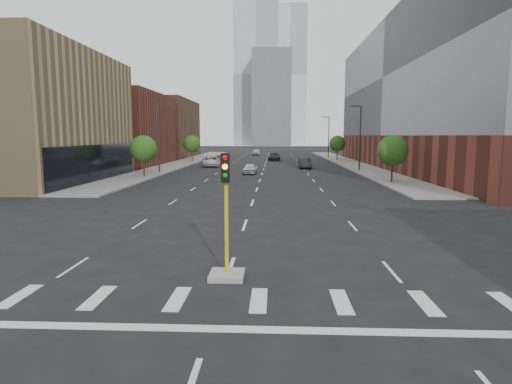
# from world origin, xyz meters

# --- Properties ---
(sidewalk_left_far) EXTENTS (5.00, 92.00, 0.15)m
(sidewalk_left_far) POSITION_xyz_m (-15.00, 74.00, 0.07)
(sidewalk_left_far) COLOR gray
(sidewalk_left_far) RESTS_ON ground
(sidewalk_right_far) EXTENTS (5.00, 92.00, 0.15)m
(sidewalk_right_far) POSITION_xyz_m (15.00, 74.00, 0.07)
(sidewalk_right_far) COLOR gray
(sidewalk_right_far) RESTS_ON ground
(building_left_mid) EXTENTS (20.00, 24.00, 14.00)m
(building_left_mid) POSITION_xyz_m (-27.50, 40.00, 7.00)
(building_left_mid) COLOR tan
(building_left_mid) RESTS_ON ground
(building_left_far_a) EXTENTS (20.00, 22.00, 12.00)m
(building_left_far_a) POSITION_xyz_m (-27.50, 66.00, 6.00)
(building_left_far_a) COLOR brown
(building_left_far_a) RESTS_ON ground
(building_left_far_b) EXTENTS (20.00, 24.00, 13.00)m
(building_left_far_b) POSITION_xyz_m (-27.50, 92.00, 6.50)
(building_left_far_b) COLOR brown
(building_left_far_b) RESTS_ON ground
(building_right_main) EXTENTS (24.00, 70.00, 22.00)m
(building_right_main) POSITION_xyz_m (29.50, 60.00, 11.00)
(building_right_main) COLOR brown
(building_right_main) RESTS_ON ground
(tower_left) EXTENTS (22.00, 22.00, 70.00)m
(tower_left) POSITION_xyz_m (-8.00, 220.00, 35.00)
(tower_left) COLOR #B2B7BC
(tower_left) RESTS_ON ground
(tower_right) EXTENTS (20.00, 20.00, 80.00)m
(tower_right) POSITION_xyz_m (10.00, 260.00, 40.00)
(tower_right) COLOR #B2B7BC
(tower_right) RESTS_ON ground
(tower_mid) EXTENTS (18.00, 18.00, 44.00)m
(tower_mid) POSITION_xyz_m (0.00, 200.00, 22.00)
(tower_mid) COLOR slate
(tower_mid) RESTS_ON ground
(median_traffic_signal) EXTENTS (1.20, 1.20, 4.40)m
(median_traffic_signal) POSITION_xyz_m (0.00, 8.97, 0.97)
(median_traffic_signal) COLOR #999993
(median_traffic_signal) RESTS_ON ground
(streetlight_right_a) EXTENTS (1.60, 0.22, 9.07)m
(streetlight_right_a) POSITION_xyz_m (13.41, 55.00, 5.01)
(streetlight_right_a) COLOR #2D2D30
(streetlight_right_a) RESTS_ON ground
(streetlight_right_b) EXTENTS (1.60, 0.22, 9.07)m
(streetlight_right_b) POSITION_xyz_m (13.41, 90.00, 5.01)
(streetlight_right_b) COLOR #2D2D30
(streetlight_right_b) RESTS_ON ground
(streetlight_left) EXTENTS (1.60, 0.22, 9.07)m
(streetlight_left) POSITION_xyz_m (-13.41, 50.00, 5.01)
(streetlight_left) COLOR #2D2D30
(streetlight_left) RESTS_ON ground
(tree_left_near) EXTENTS (3.20, 3.20, 4.85)m
(tree_left_near) POSITION_xyz_m (-14.00, 45.00, 3.39)
(tree_left_near) COLOR #382619
(tree_left_near) RESTS_ON ground
(tree_left_far) EXTENTS (3.20, 3.20, 4.85)m
(tree_left_far) POSITION_xyz_m (-14.00, 75.00, 3.39)
(tree_left_far) COLOR #382619
(tree_left_far) RESTS_ON ground
(tree_right_near) EXTENTS (3.20, 3.20, 4.85)m
(tree_right_near) POSITION_xyz_m (14.00, 40.00, 3.39)
(tree_right_near) COLOR #382619
(tree_right_near) RESTS_ON ground
(tree_right_far) EXTENTS (3.20, 3.20, 4.85)m
(tree_right_far) POSITION_xyz_m (14.00, 80.00, 3.39)
(tree_right_far) COLOR #382619
(tree_right_far) RESTS_ON ground
(car_near_left) EXTENTS (1.92, 4.21, 1.40)m
(car_near_left) POSITION_xyz_m (-1.57, 50.21, 0.70)
(car_near_left) COLOR silver
(car_near_left) RESTS_ON ground
(car_mid_right) EXTENTS (1.80, 4.81, 1.57)m
(car_mid_right) POSITION_xyz_m (6.20, 59.65, 0.79)
(car_mid_right) COLOR black
(car_mid_right) RESTS_ON ground
(car_far_left) EXTENTS (3.71, 6.34, 1.66)m
(car_far_left) POSITION_xyz_m (-8.68, 63.32, 0.83)
(car_far_left) COLOR silver
(car_far_left) RESTS_ON ground
(car_deep_right) EXTENTS (2.56, 5.61, 1.59)m
(car_deep_right) POSITION_xyz_m (1.50, 80.06, 0.80)
(car_deep_right) COLOR black
(car_deep_right) RESTS_ON ground
(car_distant) EXTENTS (2.03, 4.79, 1.62)m
(car_distant) POSITION_xyz_m (-3.07, 102.53, 0.81)
(car_distant) COLOR silver
(car_distant) RESTS_ON ground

